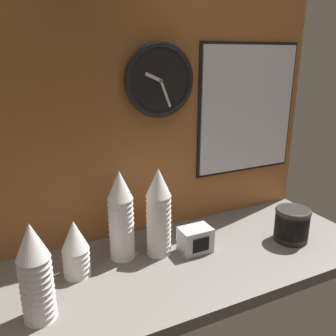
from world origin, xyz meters
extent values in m
cube|color=slate|center=(0.00, 0.00, -0.02)|extent=(1.60, 0.56, 0.04)
cube|color=#A3602D|center=(0.00, 0.27, 0.53)|extent=(1.60, 0.03, 1.05)
cone|color=white|center=(-0.09, 0.10, 0.05)|extent=(0.09, 0.09, 0.10)
cone|color=white|center=(-0.09, 0.10, 0.07)|extent=(0.09, 0.09, 0.10)
cone|color=white|center=(-0.09, 0.10, 0.09)|extent=(0.09, 0.09, 0.10)
cone|color=white|center=(-0.09, 0.10, 0.10)|extent=(0.09, 0.09, 0.10)
cone|color=white|center=(-0.09, 0.10, 0.12)|extent=(0.09, 0.09, 0.10)
cone|color=white|center=(-0.09, 0.10, 0.14)|extent=(0.09, 0.09, 0.10)
cone|color=white|center=(-0.09, 0.10, 0.16)|extent=(0.09, 0.09, 0.10)
cone|color=white|center=(-0.09, 0.10, 0.18)|extent=(0.09, 0.09, 0.10)
cone|color=white|center=(-0.09, 0.10, 0.20)|extent=(0.09, 0.09, 0.10)
cone|color=white|center=(-0.09, 0.10, 0.21)|extent=(0.09, 0.09, 0.10)
cone|color=white|center=(-0.09, 0.10, 0.23)|extent=(0.09, 0.09, 0.10)
cone|color=white|center=(-0.09, 0.10, 0.25)|extent=(0.09, 0.09, 0.10)
cone|color=white|center=(-0.09, 0.10, 0.27)|extent=(0.09, 0.09, 0.10)
cone|color=white|center=(0.03, 0.07, 0.05)|extent=(0.09, 0.09, 0.10)
cone|color=white|center=(0.03, 0.07, 0.07)|extent=(0.09, 0.09, 0.10)
cone|color=white|center=(0.03, 0.07, 0.09)|extent=(0.09, 0.09, 0.10)
cone|color=white|center=(0.03, 0.07, 0.10)|extent=(0.09, 0.09, 0.10)
cone|color=white|center=(0.03, 0.07, 0.12)|extent=(0.09, 0.09, 0.10)
cone|color=white|center=(0.03, 0.07, 0.14)|extent=(0.09, 0.09, 0.10)
cone|color=white|center=(0.03, 0.07, 0.16)|extent=(0.09, 0.09, 0.10)
cone|color=white|center=(0.03, 0.07, 0.18)|extent=(0.09, 0.09, 0.10)
cone|color=white|center=(0.03, 0.07, 0.20)|extent=(0.09, 0.09, 0.10)
cone|color=white|center=(0.03, 0.07, 0.21)|extent=(0.09, 0.09, 0.10)
cone|color=white|center=(0.03, 0.07, 0.23)|extent=(0.09, 0.09, 0.10)
cone|color=white|center=(0.03, 0.07, 0.25)|extent=(0.09, 0.09, 0.10)
cone|color=white|center=(0.03, 0.07, 0.27)|extent=(0.09, 0.09, 0.10)
cone|color=white|center=(-0.26, 0.06, 0.05)|extent=(0.09, 0.09, 0.10)
cone|color=white|center=(-0.26, 0.06, 0.07)|extent=(0.09, 0.09, 0.10)
cone|color=white|center=(-0.26, 0.06, 0.09)|extent=(0.09, 0.09, 0.10)
cone|color=white|center=(-0.26, 0.06, 0.10)|extent=(0.09, 0.09, 0.10)
cone|color=white|center=(-0.26, 0.06, 0.12)|extent=(0.09, 0.09, 0.10)
cone|color=white|center=(-0.26, 0.06, 0.14)|extent=(0.09, 0.09, 0.10)
cone|color=white|center=(-0.39, -0.09, 0.05)|extent=(0.09, 0.09, 0.10)
cone|color=white|center=(-0.39, -0.09, 0.07)|extent=(0.09, 0.09, 0.10)
cone|color=white|center=(-0.39, -0.09, 0.09)|extent=(0.09, 0.09, 0.10)
cone|color=white|center=(-0.39, -0.09, 0.10)|extent=(0.09, 0.09, 0.10)
cone|color=white|center=(-0.39, -0.09, 0.12)|extent=(0.09, 0.09, 0.10)
cone|color=white|center=(-0.39, -0.09, 0.14)|extent=(0.09, 0.09, 0.10)
cone|color=white|center=(-0.39, -0.09, 0.16)|extent=(0.09, 0.09, 0.10)
cone|color=white|center=(-0.39, -0.09, 0.18)|extent=(0.09, 0.09, 0.10)
cone|color=white|center=(-0.39, -0.09, 0.20)|extent=(0.09, 0.09, 0.10)
cone|color=white|center=(-0.39, -0.09, 0.21)|extent=(0.09, 0.09, 0.10)
cone|color=white|center=(-0.39, -0.09, 0.23)|extent=(0.09, 0.09, 0.10)
cylinder|color=black|center=(0.53, -0.07, 0.02)|extent=(0.13, 0.13, 0.04)
cylinder|color=black|center=(0.53, -0.07, 0.04)|extent=(0.13, 0.13, 0.04)
cylinder|color=black|center=(0.53, -0.07, 0.06)|extent=(0.13, 0.13, 0.04)
cylinder|color=black|center=(0.53, -0.07, 0.08)|extent=(0.13, 0.13, 0.04)
cylinder|color=black|center=(0.53, -0.07, 0.11)|extent=(0.13, 0.13, 0.04)
torus|color=#302D2A|center=(0.53, -0.07, 0.12)|extent=(0.13, 0.13, 0.02)
cylinder|color=black|center=(0.12, 0.24, 0.59)|extent=(0.26, 0.02, 0.26)
torus|color=black|center=(0.12, 0.23, 0.59)|extent=(0.27, 0.02, 0.27)
cube|color=white|center=(0.09, 0.23, 0.60)|extent=(0.06, 0.01, 0.04)
cube|color=white|center=(0.14, 0.23, 0.54)|extent=(0.04, 0.01, 0.10)
cylinder|color=white|center=(0.12, 0.23, 0.59)|extent=(0.01, 0.01, 0.01)
cube|color=black|center=(0.53, 0.25, 0.46)|extent=(0.48, 0.01, 0.54)
cube|color=white|center=(0.53, 0.24, 0.46)|extent=(0.45, 0.01, 0.52)
cube|color=#B7B7BC|center=(0.16, 0.02, 0.05)|extent=(0.11, 0.08, 0.09)
cube|color=black|center=(0.16, -0.02, 0.05)|extent=(0.06, 0.00, 0.05)
camera|label=1|loc=(-0.42, -0.96, 0.68)|focal=38.00mm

